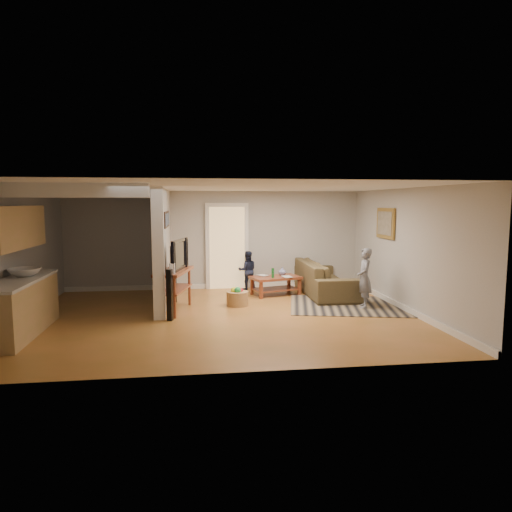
# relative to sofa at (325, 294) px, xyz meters

# --- Properties ---
(ground) EXTENTS (7.50, 7.50, 0.00)m
(ground) POSITION_rel_sofa_xyz_m (-2.60, -1.90, 0.00)
(ground) COLOR olive
(ground) RESTS_ON ground
(room_shell) EXTENTS (7.54, 6.02, 2.52)m
(room_shell) POSITION_rel_sofa_xyz_m (-3.67, -1.48, 1.46)
(room_shell) COLOR beige
(room_shell) RESTS_ON ground
(area_rug) EXTENTS (3.10, 2.54, 0.01)m
(area_rug) POSITION_rel_sofa_xyz_m (0.27, -1.36, 0.01)
(area_rug) COLOR black
(area_rug) RESTS_ON ground
(sofa) EXTENTS (1.08, 2.70, 0.78)m
(sofa) POSITION_rel_sofa_xyz_m (0.00, 0.00, 0.00)
(sofa) COLOR #4C3C26
(sofa) RESTS_ON ground
(coffee_table) EXTENTS (1.29, 0.96, 0.68)m
(coffee_table) POSITION_rel_sofa_xyz_m (-1.20, 0.03, 0.35)
(coffee_table) COLOR maroon
(coffee_table) RESTS_ON ground
(tv_console) EXTENTS (0.81, 1.43, 1.16)m
(tv_console) POSITION_rel_sofa_xyz_m (-3.54, -1.34, 0.77)
(tv_console) COLOR maroon
(tv_console) RESTS_ON ground
(speaker_left) EXTENTS (0.12, 0.12, 0.97)m
(speaker_left) POSITION_rel_sofa_xyz_m (-3.60, -2.10, 0.49)
(speaker_left) COLOR black
(speaker_left) RESTS_ON ground
(speaker_right) EXTENTS (0.13, 0.13, 0.95)m
(speaker_right) POSITION_rel_sofa_xyz_m (-3.60, -0.50, 0.48)
(speaker_right) COLOR black
(speaker_right) RESTS_ON ground
(toy_basket) EXTENTS (0.47, 0.47, 0.42)m
(toy_basket) POSITION_rel_sofa_xyz_m (-2.23, -1.01, 0.17)
(toy_basket) COLOR #8F623E
(toy_basket) RESTS_ON ground
(child) EXTENTS (0.41, 0.52, 1.26)m
(child) POSITION_rel_sofa_xyz_m (0.40, -1.56, 0.00)
(child) COLOR slate
(child) RESTS_ON ground
(toddler) EXTENTS (0.49, 0.38, 0.99)m
(toddler) POSITION_rel_sofa_xyz_m (-1.80, 0.80, 0.00)
(toddler) COLOR #1B2038
(toddler) RESTS_ON ground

